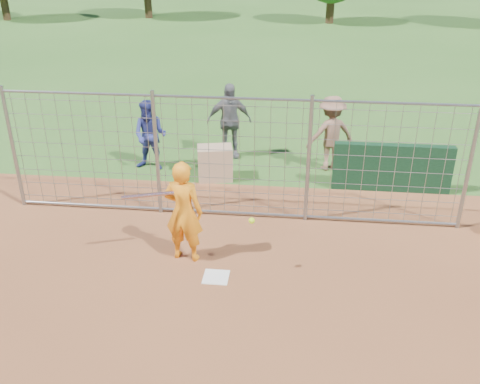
# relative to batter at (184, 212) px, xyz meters

# --- Properties ---
(ground) EXTENTS (100.00, 100.00, 0.00)m
(ground) POSITION_rel_batter_xyz_m (0.63, -0.35, -0.94)
(ground) COLOR #2D591E
(ground) RESTS_ON ground
(home_plate) EXTENTS (0.43, 0.43, 0.02)m
(home_plate) POSITION_rel_batter_xyz_m (0.63, -0.55, -0.93)
(home_plate) COLOR silver
(home_plate) RESTS_ON ground
(dugout_wall) EXTENTS (2.60, 0.20, 1.10)m
(dugout_wall) POSITION_rel_batter_xyz_m (4.03, 3.25, -0.39)
(dugout_wall) COLOR #11381E
(dugout_wall) RESTS_ON ground
(batter) EXTENTS (0.74, 0.54, 1.88)m
(batter) POSITION_rel_batter_xyz_m (0.00, 0.00, 0.00)
(batter) COLOR orange
(batter) RESTS_ON ground
(bystander_a) EXTENTS (0.90, 0.73, 1.72)m
(bystander_a) POSITION_rel_batter_xyz_m (-1.63, 3.88, -0.08)
(bystander_a) COLOR navy
(bystander_a) RESTS_ON ground
(bystander_b) EXTENTS (1.22, 0.74, 1.94)m
(bystander_b) POSITION_rel_batter_xyz_m (0.16, 4.85, 0.03)
(bystander_b) COLOR slate
(bystander_b) RESTS_ON ground
(bystander_c) EXTENTS (1.35, 1.05, 1.83)m
(bystander_c) POSITION_rel_batter_xyz_m (2.70, 4.34, -0.02)
(bystander_c) COLOR #875E49
(bystander_c) RESTS_ON ground
(equipment_bin) EXTENTS (0.89, 0.70, 0.80)m
(equipment_bin) POSITION_rel_batter_xyz_m (0.01, 3.43, -0.54)
(equipment_bin) COLOR tan
(equipment_bin) RESTS_ON ground
(equipment_in_play) EXTENTS (2.20, 0.34, 0.41)m
(equipment_in_play) POSITION_rel_batter_xyz_m (-0.10, -0.32, 0.36)
(equipment_in_play) COLOR silver
(equipment_in_play) RESTS_ON ground
(backstop_fence) EXTENTS (9.08, 0.08, 2.60)m
(backstop_fence) POSITION_rel_batter_xyz_m (0.63, 1.65, 0.32)
(backstop_fence) COLOR gray
(backstop_fence) RESTS_ON ground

